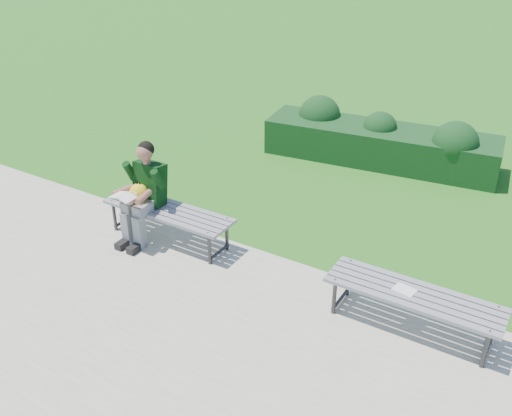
{
  "coord_description": "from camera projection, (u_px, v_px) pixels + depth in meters",
  "views": [
    {
      "loc": [
        2.87,
        -5.28,
        4.0
      ],
      "look_at": [
        -0.21,
        -0.22,
        0.76
      ],
      "focal_mm": 40.0,
      "sensor_mm": 36.0,
      "label": 1
    }
  ],
  "objects": [
    {
      "name": "paper_sheet",
      "position": [
        405.0,
        290.0,
        5.82
      ],
      "size": [
        0.24,
        0.19,
        0.01
      ],
      "color": "white",
      "rests_on": "bench_right"
    },
    {
      "name": "seated_boy",
      "position": [
        143.0,
        190.0,
        7.27
      ],
      "size": [
        0.56,
        0.76,
        1.31
      ],
      "color": "gray",
      "rests_on": "walkway"
    },
    {
      "name": "bench_left",
      "position": [
        168.0,
        213.0,
        7.34
      ],
      "size": [
        1.8,
        0.5,
        0.46
      ],
      "color": "gray",
      "rests_on": "walkway"
    },
    {
      "name": "bench_right",
      "position": [
        413.0,
        297.0,
        5.8
      ],
      "size": [
        1.8,
        0.5,
        0.46
      ],
      "color": "gray",
      "rests_on": "walkway"
    },
    {
      "name": "walkway",
      "position": [
        196.0,
        337.0,
        5.87
      ],
      "size": [
        30.0,
        3.5,
        0.02
      ],
      "color": "beige",
      "rests_on": "ground"
    },
    {
      "name": "ground",
      "position": [
        279.0,
        258.0,
        7.19
      ],
      "size": [
        80.0,
        80.0,
        0.0
      ],
      "color": "#2A721F",
      "rests_on": "ground"
    },
    {
      "name": "hedge",
      "position": [
        380.0,
        140.0,
        9.65
      ],
      "size": [
        3.94,
        1.43,
        0.94
      ],
      "color": "#193B14",
      "rests_on": "ground"
    }
  ]
}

